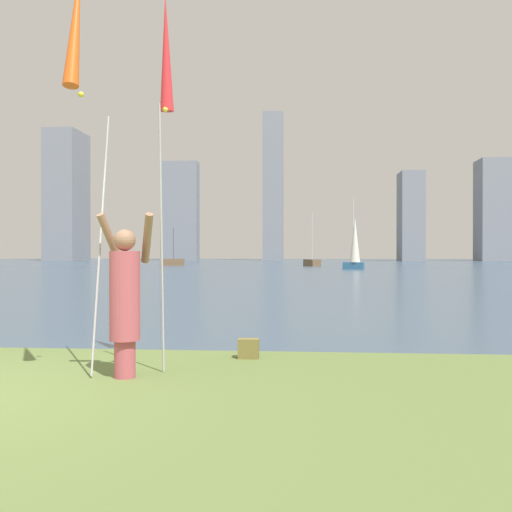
# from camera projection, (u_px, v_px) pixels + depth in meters

# --- Properties ---
(ground) EXTENTS (120.00, 138.00, 0.12)m
(ground) POSITION_uv_depth(u_px,v_px,m) (267.00, 267.00, 55.99)
(ground) COLOR #5B7038
(person) EXTENTS (0.66, 0.49, 1.80)m
(person) POSITION_uv_depth(u_px,v_px,m) (125.00, 296.00, 6.16)
(person) COLOR #B24C59
(person) RESTS_ON ground
(kite_flag_left) EXTENTS (0.16, 1.19, 4.37)m
(kite_flag_left) POSITION_uv_depth(u_px,v_px,m) (77.00, 32.00, 5.73)
(kite_flag_left) COLOR #B2B2B7
(kite_flag_left) RESTS_ON ground
(kite_flag_right) EXTENTS (0.16, 0.45, 4.34)m
(kite_flag_right) POSITION_uv_depth(u_px,v_px,m) (166.00, 61.00, 6.54)
(kite_flag_right) COLOR #B2B2B7
(kite_flag_right) RESTS_ON ground
(bag) EXTENTS (0.26, 0.16, 0.25)m
(bag) POSITION_uv_depth(u_px,v_px,m) (249.00, 349.00, 7.28)
(bag) COLOR olive
(bag) RESTS_ON ground
(sailboat_0) EXTENTS (1.77, 1.13, 5.79)m
(sailboat_0) POSITION_uv_depth(u_px,v_px,m) (355.00, 245.00, 45.84)
(sailboat_0) COLOR #2D6084
(sailboat_0) RESTS_ON ground
(sailboat_4) EXTENTS (1.78, 2.09, 5.29)m
(sailboat_4) POSITION_uv_depth(u_px,v_px,m) (312.00, 262.00, 56.59)
(sailboat_4) COLOR brown
(sailboat_4) RESTS_ON ground
(sailboat_7) EXTENTS (2.37, 1.53, 3.96)m
(sailboat_7) POSITION_uv_depth(u_px,v_px,m) (173.00, 262.00, 59.27)
(sailboat_7) COLOR brown
(sailboat_7) RESTS_ON ground
(skyline_tower_0) EXTENTS (5.22, 7.99, 21.79)m
(skyline_tower_0) POSITION_uv_depth(u_px,v_px,m) (67.00, 196.00, 96.15)
(skyline_tower_0) COLOR gray
(skyline_tower_0) RESTS_ON ground
(skyline_tower_1) EXTENTS (6.39, 3.02, 17.23)m
(skyline_tower_1) POSITION_uv_depth(u_px,v_px,m) (180.00, 211.00, 99.40)
(skyline_tower_1) COLOR gray
(skyline_tower_1) RESTS_ON ground
(skyline_tower_2) EXTENTS (3.47, 3.20, 25.38)m
(skyline_tower_2) POSITION_uv_depth(u_px,v_px,m) (273.00, 187.00, 97.83)
(skyline_tower_2) COLOR gray
(skyline_tower_2) RESTS_ON ground
(skyline_tower_3) EXTENTS (3.61, 5.49, 14.25)m
(skyline_tower_3) POSITION_uv_depth(u_px,v_px,m) (411.00, 217.00, 91.22)
(skyline_tower_3) COLOR gray
(skyline_tower_3) RESTS_ON ground
(skyline_tower_4) EXTENTS (7.06, 5.16, 16.49)m
(skyline_tower_4) POSITION_uv_depth(u_px,v_px,m) (500.00, 210.00, 92.37)
(skyline_tower_4) COLOR gray
(skyline_tower_4) RESTS_ON ground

